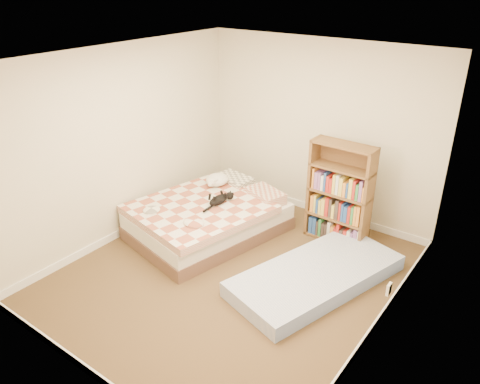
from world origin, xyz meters
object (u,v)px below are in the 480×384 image
Objects in this scene: bed at (210,217)px; black_cat at (220,199)px; bookshelf at (339,205)px; white_dog at (217,180)px; floor_mattress at (316,276)px.

black_cat is (0.14, 0.05, 0.29)m from bed.
bed is 1.73m from bookshelf.
black_cat is 0.57m from white_dog.
bookshelf is at bearing 42.63° from bed.
bed is 1.08× the size of floor_mattress.
bed reaches higher than floor_mattress.
white_dog reaches higher than black_cat.
floor_mattress is at bearing -75.33° from bookshelf.
bed is 1.63× the size of bookshelf.
white_dog is at bearing 150.63° from black_cat.
bookshelf is at bearing 119.68° from floor_mattress.
white_dog is (-0.25, 0.47, 0.32)m from bed.
bookshelf reaches higher than floor_mattress.
white_dog reaches higher than bed.
floor_mattress is at bearing 10.59° from black_cat.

